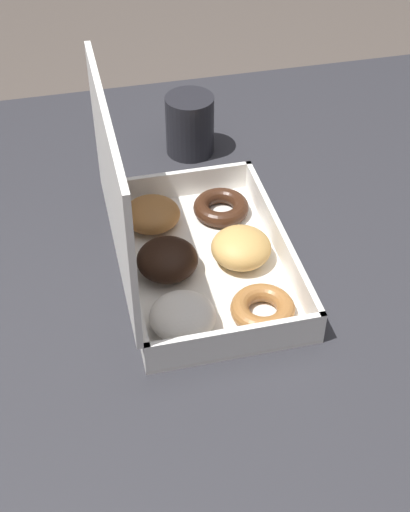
# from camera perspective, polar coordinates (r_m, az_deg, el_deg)

# --- Properties ---
(ground_plane) EXTENTS (8.00, 8.00, 0.00)m
(ground_plane) POSITION_cam_1_polar(r_m,az_deg,el_deg) (1.60, 2.79, -19.06)
(ground_plane) COLOR #564C44
(dining_table) EXTENTS (1.01, 0.96, 0.72)m
(dining_table) POSITION_cam_1_polar(r_m,az_deg,el_deg) (1.09, 3.86, -2.99)
(dining_table) COLOR #2D2D33
(dining_table) RESTS_ON ground_plane
(donut_box) EXTENTS (0.34, 0.23, 0.27)m
(donut_box) POSITION_cam_1_polar(r_m,az_deg,el_deg) (0.95, -1.62, 0.86)
(donut_box) COLOR silver
(donut_box) RESTS_ON dining_table
(coffee_mug) EXTENTS (0.08, 0.08, 0.10)m
(coffee_mug) POSITION_cam_1_polar(r_m,az_deg,el_deg) (1.19, -1.22, 10.52)
(coffee_mug) COLOR #232328
(coffee_mug) RESTS_ON dining_table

